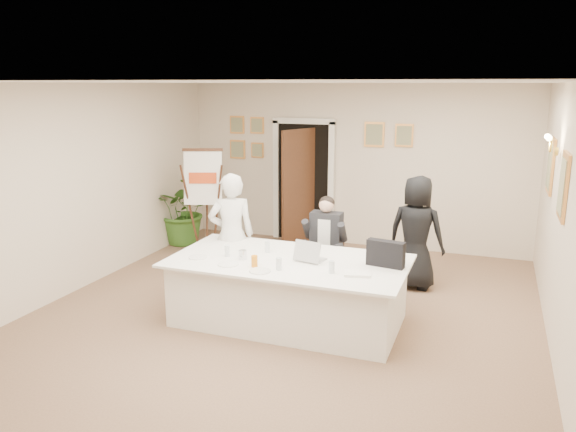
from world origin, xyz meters
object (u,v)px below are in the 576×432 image
(potted_palm, at_px, (184,210))
(steel_jug, at_px, (243,255))
(flip_chart, at_px, (205,208))
(laptop_bag, at_px, (386,254))
(standing_man, at_px, (231,235))
(paper_stack, at_px, (357,274))
(laptop, at_px, (310,248))
(standing_woman, at_px, (416,233))
(oj_glass, at_px, (254,261))
(seated_man, at_px, (325,244))
(conference_table, at_px, (289,290))

(potted_palm, distance_m, steel_jug, 3.65)
(steel_jug, bearing_deg, flip_chart, 127.66)
(laptop_bag, height_order, steel_jug, laptop_bag)
(standing_man, xyz_separation_m, steel_jug, (0.50, -0.74, -0.00))
(laptop_bag, bearing_deg, standing_man, 178.26)
(paper_stack, bearing_deg, laptop, 152.75)
(laptop_bag, bearing_deg, standing_woman, 94.58)
(laptop, xyz_separation_m, oj_glass, (-0.51, -0.46, -0.07))
(flip_chart, distance_m, standing_woman, 3.47)
(seated_man, bearing_deg, paper_stack, -51.94)
(flip_chart, distance_m, potted_palm, 0.91)
(standing_woman, distance_m, steel_jug, 2.57)
(flip_chart, relative_size, oj_glass, 13.44)
(laptop, bearing_deg, steel_jug, -150.07)
(laptop_bag, height_order, oj_glass, laptop_bag)
(laptop_bag, bearing_deg, laptop, -166.33)
(potted_palm, height_order, laptop, potted_palm)
(conference_table, relative_size, oj_glass, 21.28)
(potted_palm, distance_m, oj_glass, 3.96)
(oj_glass, bearing_deg, conference_table, 54.60)
(standing_man, bearing_deg, standing_woman, 175.76)
(flip_chart, bearing_deg, potted_palm, 142.74)
(standing_woman, bearing_deg, laptop_bag, 93.89)
(seated_man, height_order, laptop, seated_man)
(seated_man, bearing_deg, laptop, -74.04)
(standing_man, distance_m, potted_palm, 2.77)
(laptop_bag, distance_m, paper_stack, 0.48)
(laptop, height_order, oj_glass, laptop)
(flip_chart, xyz_separation_m, oj_glass, (1.94, -2.41, 0.03))
(conference_table, xyz_separation_m, standing_woman, (1.24, 1.71, 0.40))
(flip_chart, height_order, paper_stack, flip_chart)
(paper_stack, bearing_deg, steel_jug, 176.85)
(potted_palm, relative_size, steel_jug, 11.13)
(laptop, xyz_separation_m, laptop_bag, (0.87, 0.06, 0.01))
(laptop_bag, bearing_deg, seated_man, 144.67)
(seated_man, xyz_separation_m, flip_chart, (-2.32, 0.89, 0.14))
(seated_man, relative_size, standing_woman, 0.85)
(flip_chart, xyz_separation_m, paper_stack, (3.09, -2.28, -0.02))
(laptop_bag, height_order, paper_stack, laptop_bag)
(standing_woman, relative_size, paper_stack, 5.57)
(laptop, height_order, laptop_bag, laptop_bag)
(potted_palm, bearing_deg, laptop_bag, -31.02)
(conference_table, xyz_separation_m, potted_palm, (-2.91, 2.56, 0.22))
(oj_glass, xyz_separation_m, steel_jug, (-0.24, 0.21, -0.01))
(standing_woman, distance_m, potted_palm, 4.25)
(seated_man, height_order, steel_jug, seated_man)
(paper_stack, bearing_deg, oj_glass, -173.52)
(conference_table, bearing_deg, paper_stack, -15.83)
(conference_table, height_order, standing_man, standing_man)
(conference_table, height_order, steel_jug, steel_jug)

